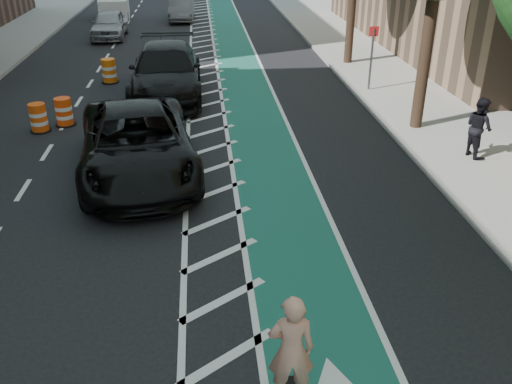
{
  "coord_description": "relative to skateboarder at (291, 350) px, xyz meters",
  "views": [
    {
      "loc": [
        1.3,
        -7.61,
        5.99
      ],
      "look_at": [
        2.28,
        1.97,
        1.1
      ],
      "focal_mm": 38.0,
      "sensor_mm": 36.0,
      "label": 1
    }
  ],
  "objects": [
    {
      "name": "sidewalk_right",
      "position": [
        7.2,
        12.33,
        -0.88
      ],
      "size": [
        5.0,
        90.0,
        0.15
      ],
      "primitive_type": "cube",
      "color": "gray",
      "rests_on": "ground"
    },
    {
      "name": "suv_near",
      "position": [
        -2.72,
        7.85,
        -0.11
      ],
      "size": [
        3.6,
        6.41,
        1.69
      ],
      "primitive_type": "imported",
      "rotation": [
        0.0,
        0.0,
        0.14
      ],
      "color": "black",
      "rests_on": "ground"
    },
    {
      "name": "bike_lane",
      "position": [
        0.7,
        12.33,
        -0.95
      ],
      "size": [
        2.0,
        90.0,
        0.01
      ],
      "primitive_type": "cube",
      "color": "#1C6258",
      "rests_on": "ground"
    },
    {
      "name": "curb_right",
      "position": [
        4.75,
        12.33,
        -0.88
      ],
      "size": [
        0.12,
        90.0,
        0.16
      ],
      "primitive_type": "cube",
      "color": "gray",
      "rests_on": "ground"
    },
    {
      "name": "barrel_c",
      "position": [
        -4.7,
        16.83,
        -0.5
      ],
      "size": [
        0.7,
        0.7,
        0.96
      ],
      "color": "orange",
      "rests_on": "ground"
    },
    {
      "name": "barrel_a",
      "position": [
        -6.1,
        11.33,
        -0.54
      ],
      "size": [
        0.65,
        0.65,
        0.89
      ],
      "color": "#F34E0C",
      "rests_on": "ground"
    },
    {
      "name": "buffer_strip",
      "position": [
        -0.8,
        12.33,
        -0.95
      ],
      "size": [
        1.4,
        90.0,
        0.01
      ],
      "primitive_type": "cube",
      "color": "silver",
      "rests_on": "ground"
    },
    {
      "name": "ground",
      "position": [
        -2.3,
        2.33,
        -0.96
      ],
      "size": [
        120.0,
        120.0,
        0.0
      ],
      "primitive_type": "plane",
      "color": "black",
      "rests_on": "ground"
    },
    {
      "name": "car_silver",
      "position": [
        -5.95,
        26.16,
        -0.23
      ],
      "size": [
        1.74,
        4.29,
        1.46
      ],
      "primitive_type": "imported",
      "rotation": [
        0.0,
        0.0,
        0.01
      ],
      "color": "#A1A0A6",
      "rests_on": "ground"
    },
    {
      "name": "pedestrian",
      "position": [
        6.34,
        7.76,
        0.01
      ],
      "size": [
        0.75,
        0.89,
        1.64
      ],
      "primitive_type": "imported",
      "rotation": [
        0.0,
        0.0,
        1.75
      ],
      "color": "black",
      "rests_on": "sidewalk_right"
    },
    {
      "name": "skateboarder",
      "position": [
        0.0,
        0.0,
        0.0
      ],
      "size": [
        0.65,
        0.45,
        1.71
      ],
      "primitive_type": "imported",
      "rotation": [
        0.0,
        0.0,
        3.08
      ],
      "color": "tan",
      "rests_on": "skateboard"
    },
    {
      "name": "barrel_b",
      "position": [
        -5.43,
        11.83,
        -0.53
      ],
      "size": [
        0.66,
        0.66,
        0.9
      ],
      "color": "#FF490D",
      "rests_on": "ground"
    },
    {
      "name": "suv_far",
      "position": [
        -2.3,
        14.81,
        -0.05
      ],
      "size": [
        2.6,
        6.29,
        1.82
      ],
      "primitive_type": "imported",
      "rotation": [
        0.0,
        0.0,
        0.01
      ],
      "color": "black",
      "rests_on": "ground"
    },
    {
      "name": "box_truck",
      "position": [
        -6.58,
        32.94,
        -0.14
      ],
      "size": [
        2.31,
        4.42,
        1.77
      ],
      "rotation": [
        0.0,
        0.0,
        0.1
      ],
      "color": "white",
      "rests_on": "ground"
    },
    {
      "name": "sign_post",
      "position": [
        5.3,
        14.33,
        0.4
      ],
      "size": [
        0.35,
        0.08,
        2.47
      ],
      "color": "#4C4C4C",
      "rests_on": "ground"
    },
    {
      "name": "car_grey",
      "position": [
        -2.1,
        31.56,
        -0.24
      ],
      "size": [
        1.62,
        4.36,
        1.43
      ],
      "primitive_type": "imported",
      "rotation": [
        0.0,
        0.0,
        -0.03
      ],
      "color": "slate",
      "rests_on": "ground"
    }
  ]
}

